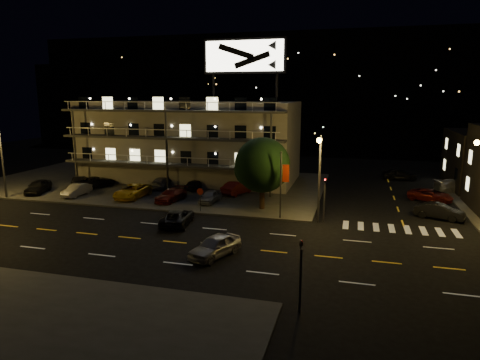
% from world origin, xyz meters
% --- Properties ---
extents(ground, '(140.00, 140.00, 0.00)m').
position_xyz_m(ground, '(0.00, 0.00, 0.00)').
color(ground, black).
rests_on(ground, ground).
extents(curb_nw, '(44.00, 24.00, 0.15)m').
position_xyz_m(curb_nw, '(-14.00, 20.00, 0.07)').
color(curb_nw, '#353633').
rests_on(curb_nw, ground).
extents(motel, '(28.00, 13.80, 18.10)m').
position_xyz_m(motel, '(-9.94, 23.88, 5.34)').
color(motel, gray).
rests_on(motel, ground).
extents(hill_backdrop, '(120.00, 25.00, 24.00)m').
position_xyz_m(hill_backdrop, '(-5.94, 68.78, 11.55)').
color(hill_backdrop, black).
rests_on(hill_backdrop, ground).
extents(streetlight_nc, '(0.44, 1.92, 8.00)m').
position_xyz_m(streetlight_nc, '(8.50, 7.94, 4.96)').
color(streetlight_nc, '#2D2D30').
rests_on(streetlight_nc, ground).
extents(signal_nw, '(0.20, 0.27, 4.60)m').
position_xyz_m(signal_nw, '(9.00, 8.50, 2.57)').
color(signal_nw, '#2D2D30').
rests_on(signal_nw, ground).
extents(signal_sw, '(0.20, 0.27, 4.60)m').
position_xyz_m(signal_sw, '(9.00, -8.50, 2.57)').
color(signal_sw, '#2D2D30').
rests_on(signal_sw, ground).
extents(banner_north, '(0.83, 0.16, 6.40)m').
position_xyz_m(banner_north, '(5.09, 8.40, 3.43)').
color(banner_north, '#2D2D30').
rests_on(banner_north, ground).
extents(stop_sign, '(0.91, 0.11, 2.61)m').
position_xyz_m(stop_sign, '(-3.00, 8.57, 1.71)').
color(stop_sign, '#2D2D30').
rests_on(stop_sign, ground).
extents(tree, '(5.73, 5.52, 7.22)m').
position_xyz_m(tree, '(2.60, 11.19, 4.44)').
color(tree, black).
rests_on(tree, curb_nw).
extents(lot_car_0, '(2.96, 4.77, 1.52)m').
position_xyz_m(lot_car_0, '(-24.12, 11.13, 0.91)').
color(lot_car_0, black).
rests_on(lot_car_0, curb_nw).
extents(lot_car_1, '(1.47, 4.05, 1.33)m').
position_xyz_m(lot_car_1, '(-18.87, 11.06, 0.81)').
color(lot_car_1, gray).
rests_on(lot_car_1, curb_nw).
extents(lot_car_2, '(2.63, 5.37, 1.47)m').
position_xyz_m(lot_car_2, '(-12.28, 11.90, 0.88)').
color(lot_car_2, gold).
rests_on(lot_car_2, curb_nw).
extents(lot_car_3, '(2.56, 4.74, 1.30)m').
position_xyz_m(lot_car_3, '(-7.48, 11.61, 0.80)').
color(lot_car_3, '#53110B').
rests_on(lot_car_3, curb_nw).
extents(lot_car_4, '(1.79, 3.86, 1.28)m').
position_xyz_m(lot_car_4, '(-3.22, 12.18, 0.79)').
color(lot_car_4, gray).
rests_on(lot_car_4, curb_nw).
extents(lot_car_5, '(2.60, 3.92, 1.22)m').
position_xyz_m(lot_car_5, '(-21.82, 15.82, 0.76)').
color(lot_car_5, black).
rests_on(lot_car_5, curb_nw).
extents(lot_car_6, '(3.95, 5.33, 1.35)m').
position_xyz_m(lot_car_6, '(-19.28, 15.62, 0.82)').
color(lot_car_6, black).
rests_on(lot_car_6, curb_nw).
extents(lot_car_7, '(2.10, 4.67, 1.33)m').
position_xyz_m(lot_car_7, '(-11.15, 17.50, 0.82)').
color(lot_car_7, gray).
rests_on(lot_car_7, curb_nw).
extents(lot_car_8, '(1.81, 3.77, 1.24)m').
position_xyz_m(lot_car_8, '(-7.00, 17.50, 0.77)').
color(lot_car_8, black).
rests_on(lot_car_8, curb_nw).
extents(lot_car_9, '(3.12, 4.85, 1.51)m').
position_xyz_m(lot_car_9, '(-1.41, 16.61, 0.90)').
color(lot_car_9, '#53110B').
rests_on(lot_car_9, curb_nw).
extents(side_car_0, '(4.67, 2.94, 1.45)m').
position_xyz_m(side_car_0, '(19.41, 12.48, 0.73)').
color(side_car_0, black).
rests_on(side_car_0, ground).
extents(side_car_1, '(5.11, 3.71, 1.29)m').
position_xyz_m(side_car_1, '(19.69, 19.55, 0.65)').
color(side_car_1, '#53110B').
rests_on(side_car_1, ground).
extents(side_car_2, '(5.64, 3.66, 1.52)m').
position_xyz_m(side_car_2, '(23.43, 24.98, 0.76)').
color(side_car_2, gray).
rests_on(side_car_2, ground).
extents(side_car_3, '(4.53, 1.91, 1.53)m').
position_xyz_m(side_car_3, '(17.51, 31.09, 0.76)').
color(side_car_3, black).
rests_on(side_car_3, ground).
extents(road_car_east, '(3.35, 4.87, 1.54)m').
position_xyz_m(road_car_east, '(2.04, -1.98, 0.77)').
color(road_car_east, gray).
rests_on(road_car_east, ground).
extents(road_car_west, '(2.97, 5.22, 1.37)m').
position_xyz_m(road_car_west, '(-3.66, 4.42, 0.69)').
color(road_car_west, black).
rests_on(road_car_west, ground).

